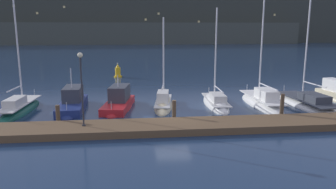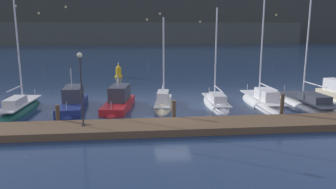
{
  "view_description": "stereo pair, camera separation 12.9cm",
  "coord_description": "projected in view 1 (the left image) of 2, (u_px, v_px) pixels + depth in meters",
  "views": [
    {
      "loc": [
        -2.82,
        -22.08,
        6.45
      ],
      "look_at": [
        0.0,
        3.18,
        1.2
      ],
      "focal_mm": 35.0,
      "sensor_mm": 36.0,
      "label": 1
    },
    {
      "loc": [
        -2.69,
        -22.09,
        6.45
      ],
      "look_at": [
        0.0,
        3.18,
        1.2
      ],
      "focal_mm": 35.0,
      "sensor_mm": 36.0,
      "label": 2
    }
  ],
  "objects": [
    {
      "name": "ground_plane",
      "position": [
        173.0,
        120.0,
        23.1
      ],
      "size": [
        400.0,
        400.0,
        0.0
      ],
      "primitive_type": "plane",
      "color": "#192D4C"
    },
    {
      "name": "dock",
      "position": [
        177.0,
        126.0,
        20.89
      ],
      "size": [
        40.32,
        2.8,
        0.45
      ],
      "primitive_type": "cube",
      "color": "brown",
      "rests_on": "ground"
    },
    {
      "name": "mooring_pile_1",
      "position": [
        58.0,
        116.0,
        21.56
      ],
      "size": [
        0.28,
        0.28,
        1.43
      ],
      "primitive_type": "cylinder",
      "color": "#4C3D2D",
      "rests_on": "ground"
    },
    {
      "name": "mooring_pile_2",
      "position": [
        174.0,
        111.0,
        22.39
      ],
      "size": [
        0.28,
        0.28,
        1.56
      ],
      "primitive_type": "cylinder",
      "color": "#4C3D2D",
      "rests_on": "ground"
    },
    {
      "name": "mooring_pile_3",
      "position": [
        282.0,
        107.0,
        23.2
      ],
      "size": [
        0.28,
        0.28,
        1.84
      ],
      "primitive_type": "cylinder",
      "color": "#4C3D2D",
      "rests_on": "ground"
    },
    {
      "name": "sailboat_berth_2",
      "position": [
        20.0,
        110.0,
        25.28
      ],
      "size": [
        2.04,
        7.2,
        10.65
      ],
      "color": "#195647",
      "rests_on": "ground"
    },
    {
      "name": "motorboat_berth_3",
      "position": [
        73.0,
        106.0,
        26.17
      ],
      "size": [
        2.18,
        6.54,
        3.94
      ],
      "color": "navy",
      "rests_on": "ground"
    },
    {
      "name": "motorboat_berth_4",
      "position": [
        119.0,
        105.0,
        26.48
      ],
      "size": [
        2.93,
        6.22,
        3.3
      ],
      "color": "red",
      "rests_on": "ground"
    },
    {
      "name": "sailboat_berth_5",
      "position": [
        163.0,
        106.0,
        26.86
      ],
      "size": [
        2.29,
        6.1,
        8.05
      ],
      "color": "beige",
      "rests_on": "ground"
    },
    {
      "name": "sailboat_berth_6",
      "position": [
        216.0,
        104.0,
        27.51
      ],
      "size": [
        1.99,
        6.68,
        8.77
      ],
      "color": "white",
      "rests_on": "ground"
    },
    {
      "name": "sailboat_berth_7",
      "position": [
        262.0,
        104.0,
        27.39
      ],
      "size": [
        2.03,
        7.49,
        11.98
      ],
      "color": "white",
      "rests_on": "ground"
    },
    {
      "name": "sailboat_berth_8",
      "position": [
        307.0,
        105.0,
        27.18
      ],
      "size": [
        2.88,
        8.17,
        10.17
      ],
      "color": "white",
      "rests_on": "ground"
    },
    {
      "name": "channel_buoy",
      "position": [
        118.0,
        72.0,
        42.8
      ],
      "size": [
        1.05,
        1.05,
        1.89
      ],
      "color": "gold",
      "rests_on": "ground"
    },
    {
      "name": "dock_lamppost",
      "position": [
        81.0,
        78.0,
        19.68
      ],
      "size": [
        0.32,
        0.32,
        4.53
      ],
      "color": "#2D2D33",
      "rests_on": "dock"
    },
    {
      "name": "hillside_backdrop",
      "position": [
        135.0,
        19.0,
        132.98
      ],
      "size": [
        240.0,
        23.0,
        21.22
      ],
      "color": "#333833",
      "rests_on": "ground"
    }
  ]
}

